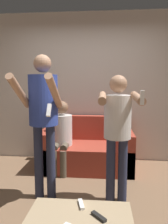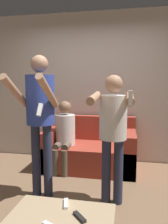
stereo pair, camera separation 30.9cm
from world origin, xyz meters
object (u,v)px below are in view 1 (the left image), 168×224
(couch, at_px, (87,150))
(person_standing_right, at_px, (118,124))
(person_standing_left, at_px, (43,110))
(remote_mid, at_px, (99,217))
(coffee_table, at_px, (79,223))
(remote_far, at_px, (81,204))
(person_seated, at_px, (62,133))

(couch, bearing_deg, person_standing_right, -68.02)
(person_standing_left, bearing_deg, remote_mid, -53.63)
(coffee_table, relative_size, remote_far, 5.46)
(person_seated, distance_m, remote_far, 1.76)
(person_standing_right, bearing_deg, coffee_table, -109.97)
(couch, relative_size, remote_far, 9.78)
(person_standing_left, bearing_deg, person_seated, 87.39)
(person_standing_left, xyz_separation_m, person_seated, (0.04, 0.90, -0.49))
(couch, bearing_deg, coffee_table, -87.33)
(coffee_table, distance_m, remote_far, 0.19)
(person_seated, xyz_separation_m, remote_far, (0.49, -1.68, -0.23))
(coffee_table, xyz_separation_m, remote_far, (-0.00, 0.18, 0.05))
(remote_far, bearing_deg, person_seated, 106.39)
(person_seated, distance_m, coffee_table, 1.95)
(couch, relative_size, person_standing_right, 0.99)
(coffee_table, height_order, remote_far, remote_far)
(person_standing_right, relative_size, coffee_table, 1.81)
(person_seated, distance_m, remote_mid, 1.96)
(coffee_table, bearing_deg, person_standing_right, 70.03)
(person_standing_right, distance_m, remote_mid, 1.10)
(person_standing_right, bearing_deg, remote_far, -114.33)
(person_seated, relative_size, coffee_table, 1.36)
(person_standing_right, distance_m, coffee_table, 1.18)
(remote_far, bearing_deg, remote_mid, -46.21)
(couch, xyz_separation_m, remote_mid, (0.25, -2.02, 0.11))
(couch, distance_m, person_standing_left, 1.44)
(person_seated, bearing_deg, coffee_table, -75.10)
(person_standing_left, distance_m, person_seated, 1.03)
(person_seated, height_order, coffee_table, person_seated)
(remote_far, bearing_deg, couch, 92.88)
(person_standing_right, height_order, person_seated, person_standing_right)
(person_seated, relative_size, remote_mid, 8.49)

